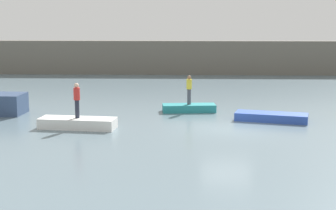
% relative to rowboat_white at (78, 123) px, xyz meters
% --- Properties ---
extents(ground_plane, '(120.00, 120.00, 0.00)m').
position_rel_rowboat_white_xyz_m(ground_plane, '(7.54, 0.10, -0.27)').
color(ground_plane, slate).
extents(embankment_wall, '(80.00, 1.20, 3.28)m').
position_rel_rowboat_white_xyz_m(embankment_wall, '(7.54, 24.97, 1.38)').
color(embankment_wall, '#666056').
rests_on(embankment_wall, ground_plane).
extents(rowboat_white, '(3.97, 1.67, 0.53)m').
position_rel_rowboat_white_xyz_m(rowboat_white, '(0.00, 0.00, 0.00)').
color(rowboat_white, white).
rests_on(rowboat_white, ground_plane).
extents(rowboat_teal, '(3.21, 1.39, 0.45)m').
position_rel_rowboat_white_xyz_m(rowboat_teal, '(5.66, 4.79, -0.04)').
color(rowboat_teal, teal).
rests_on(rowboat_teal, ground_plane).
extents(rowboat_blue, '(4.03, 2.20, 0.44)m').
position_rel_rowboat_white_xyz_m(rowboat_blue, '(10.09, 2.19, -0.05)').
color(rowboat_blue, '#2B4CAD').
rests_on(rowboat_blue, ground_plane).
extents(person_yellow_shirt, '(0.32, 0.32, 1.72)m').
position_rel_rowboat_white_xyz_m(person_yellow_shirt, '(5.66, 4.79, 1.14)').
color(person_yellow_shirt, '#4C4C56').
rests_on(person_yellow_shirt, rowboat_teal).
extents(person_red_shirt, '(0.32, 0.32, 1.77)m').
position_rel_rowboat_white_xyz_m(person_red_shirt, '(0.00, -0.00, 1.26)').
color(person_red_shirt, '#232838').
rests_on(person_red_shirt, rowboat_white).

